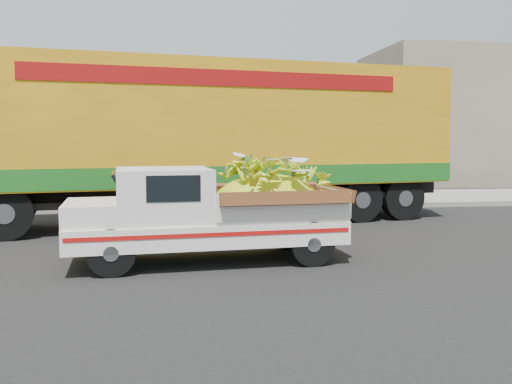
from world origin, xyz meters
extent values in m
plane|color=black|center=(0.00, 0.00, 0.00)|extent=(100.00, 100.00, 0.00)
cube|color=gray|center=(0.00, 6.30, 0.07)|extent=(60.00, 0.25, 0.15)
cube|color=gray|center=(0.00, 8.40, 0.07)|extent=(60.00, 4.00, 0.14)
cube|color=gray|center=(-8.00, 14.30, 2.50)|extent=(18.00, 6.00, 5.00)
cylinder|color=black|center=(-2.96, -1.40, 0.36)|extent=(0.73, 0.28, 0.72)
cylinder|color=black|center=(-3.09, -0.03, 0.36)|extent=(0.73, 0.28, 0.72)
cylinder|color=black|center=(0.14, -1.10, 0.36)|extent=(0.73, 0.28, 0.72)
cylinder|color=black|center=(0.01, 0.27, 0.36)|extent=(0.73, 0.28, 0.72)
cube|color=silver|center=(-1.52, -0.57, 0.52)|extent=(4.57, 2.03, 0.37)
cube|color=#A50F0C|center=(-1.44, -1.37, 0.59)|extent=(4.33, 0.43, 0.07)
cube|color=silver|center=(-3.69, -0.78, 0.42)|extent=(0.25, 1.57, 0.13)
cube|color=silver|center=(-3.33, -0.75, 0.88)|extent=(0.95, 1.58, 0.34)
cube|color=silver|center=(-2.20, -0.63, 1.13)|extent=(1.61, 1.68, 0.85)
cube|color=black|center=(-2.03, -1.40, 1.29)|extent=(0.80, 0.09, 0.40)
cube|color=silver|center=(-0.39, -0.46, 0.95)|extent=(2.32, 1.81, 0.48)
ellipsoid|color=yellow|center=(-0.49, -0.47, 0.85)|extent=(2.08, 1.47, 1.21)
cylinder|color=black|center=(3.62, 3.77, 0.55)|extent=(1.14, 0.53, 1.10)
cylinder|color=black|center=(3.23, 5.73, 0.55)|extent=(1.14, 0.53, 1.10)
cylinder|color=black|center=(2.44, 3.54, 0.55)|extent=(1.14, 0.53, 1.10)
cylinder|color=black|center=(2.05, 5.50, 0.55)|extent=(1.14, 0.53, 1.10)
cylinder|color=black|center=(-5.41, 2.00, 0.55)|extent=(1.14, 0.53, 1.10)
cylinder|color=black|center=(-5.80, 3.96, 0.55)|extent=(1.14, 0.53, 1.10)
cube|color=black|center=(-1.19, 3.85, 0.78)|extent=(11.97, 3.29, 0.36)
cube|color=gold|center=(-1.19, 3.85, 2.38)|extent=(12.02, 4.71, 2.84)
cube|color=#1B5F1B|center=(-1.19, 3.85, 1.21)|extent=(12.08, 4.74, 0.45)
cube|color=maroon|center=(-0.95, 2.61, 3.35)|extent=(8.25, 1.63, 0.35)
camera|label=1|loc=(-1.95, -9.87, 2.02)|focal=40.00mm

